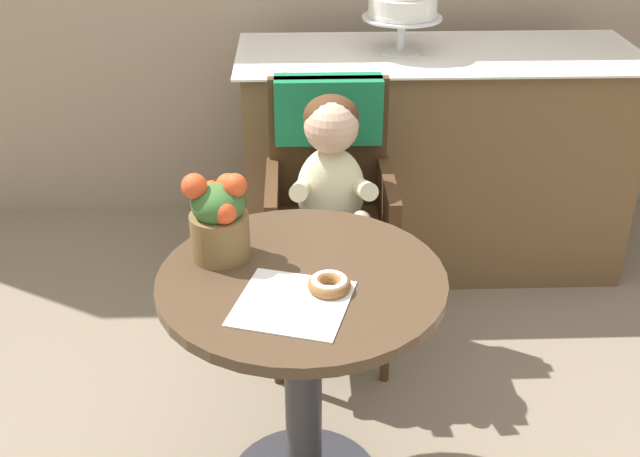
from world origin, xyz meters
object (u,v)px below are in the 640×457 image
Objects in this scene: tiered_cake_stand at (403,4)px; seated_child at (331,187)px; wicker_chair at (329,177)px; flower_vase at (219,217)px; cafe_table at (303,345)px; donut_front at (329,284)px.

seated_child is at bearing -112.65° from tiered_cake_stand.
wicker_chair is 0.74m from flower_vase.
flower_vase is at bearing 153.38° from cafe_table.
seated_child is at bearing -88.47° from wicker_chair.
tiered_cake_stand is at bearing 73.05° from cafe_table.
seated_child reaches higher than cafe_table.
flower_vase is at bearing -122.01° from seated_child.
wicker_chair is 3.18× the size of tiered_cake_stand.
cafe_table is 0.25m from donut_front.
tiered_cake_stand reaches higher than seated_child.
donut_front is at bearing -46.75° from cafe_table.
flower_vase is at bearing -116.66° from tiered_cake_stand.
cafe_table is at bearing -99.67° from seated_child.
cafe_table is 0.99× the size of seated_child.
wicker_chair is 0.82m from donut_front.
flower_vase reaches higher than cafe_table.
seated_child is (0.00, -0.16, 0.04)m from wicker_chair.
tiered_cake_stand is (0.30, 0.71, 0.41)m from seated_child.
donut_front reaches higher than cafe_table.
cafe_table is 0.40m from flower_vase.
cafe_table is 3.05× the size of flower_vase.
donut_front is 0.35× the size of tiered_cake_stand.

